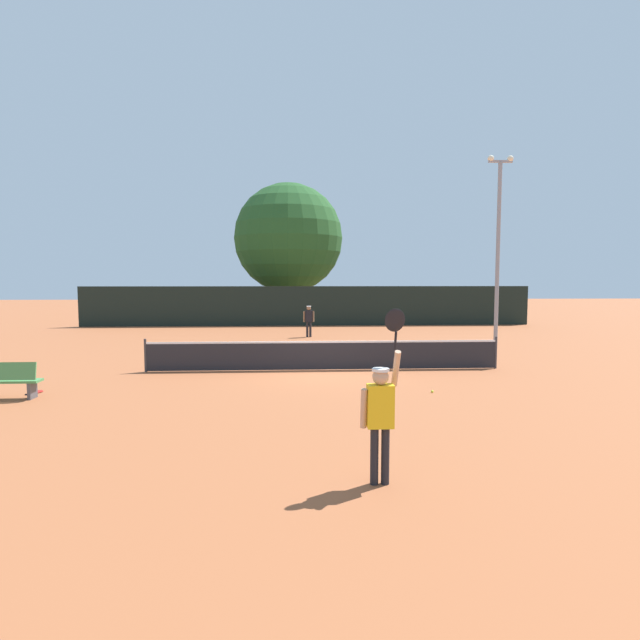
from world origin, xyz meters
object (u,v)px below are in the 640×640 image
object	(u,v)px
tennis_ball	(432,391)
spare_racket	(36,392)
parked_car_far	(430,308)
courtside_bench	(2,380)
light_pole	(498,238)
player_receiving	(309,318)
player_serving	(381,408)
parked_car_near	(201,309)
parked_car_mid	(389,307)
large_tree	(288,238)

from	to	relation	value
tennis_ball	spare_racket	distance (m)	10.42
parked_car_far	courtside_bench	bearing A→B (deg)	-119.60
tennis_ball	light_pole	bearing A→B (deg)	59.75
player_receiving	tennis_ball	distance (m)	13.38
player_receiving	player_serving	bearing A→B (deg)	91.28
player_serving	parked_car_near	world-z (taller)	player_serving
tennis_ball	parked_car_mid	bearing A→B (deg)	81.44
parked_car_mid	player_serving	bearing A→B (deg)	-94.64
light_pole	parked_car_mid	distance (m)	18.11
player_receiving	tennis_ball	bearing A→B (deg)	102.21
spare_racket	large_tree	distance (m)	26.22
large_tree	player_receiving	bearing A→B (deg)	-84.78
courtside_bench	parked_car_mid	size ratio (longest dim) A/B	0.41
tennis_ball	player_serving	bearing A→B (deg)	-112.54
player_serving	light_pole	world-z (taller)	light_pole
parked_car_mid	parked_car_far	xyz separation A→B (m)	(2.98, -1.35, 0.00)
light_pole	player_receiving	bearing A→B (deg)	159.59
tennis_ball	courtside_bench	bearing A→B (deg)	-179.18
player_serving	light_pole	xyz separation A→B (m)	(8.15, 15.64, 3.72)
player_serving	large_tree	xyz separation A→B (m)	(-1.54, 31.05, 4.94)
large_tree	parked_car_near	bearing A→B (deg)	-175.37
player_receiving	parked_car_far	bearing A→B (deg)	-127.30
light_pole	player_serving	bearing A→B (deg)	-117.51
player_serving	courtside_bench	distance (m)	10.19
player_serving	light_pole	bearing A→B (deg)	62.49
parked_car_near	tennis_ball	bearing A→B (deg)	-74.64
player_serving	parked_car_near	distance (m)	31.56
parked_car_mid	parked_car_far	world-z (taller)	same
light_pole	parked_car_far	bearing A→B (deg)	85.19
parked_car_mid	parked_car_far	size ratio (longest dim) A/B	1.01
spare_racket	tennis_ball	bearing A→B (deg)	-3.19
player_serving	tennis_ball	size ratio (longest dim) A/B	37.55
light_pole	tennis_ball	bearing A→B (deg)	-120.25
courtside_bench	parked_car_near	world-z (taller)	parked_car_near
courtside_bench	parked_car_far	xyz separation A→B (m)	(17.98, 26.23, 0.30)
player_receiving	parked_car_near	size ratio (longest dim) A/B	0.36
large_tree	parked_car_far	world-z (taller)	large_tree
player_serving	tennis_ball	distance (m)	6.36
light_pole	parked_car_mid	world-z (taller)	light_pole
spare_racket	parked_car_near	bearing A→B (deg)	90.01
spare_racket	parked_car_far	bearing A→B (deg)	55.50
player_receiving	light_pole	distance (m)	9.92
courtside_bench	large_tree	size ratio (longest dim) A/B	0.18
parked_car_mid	parked_car_far	distance (m)	3.27
parked_car_mid	courtside_bench	bearing A→B (deg)	-112.05
tennis_ball	spare_racket	xyz separation A→B (m)	(-10.41, 0.58, -0.01)
player_receiving	tennis_ball	world-z (taller)	player_receiving
parked_car_near	parked_car_far	distance (m)	17.57
player_receiving	large_tree	size ratio (longest dim) A/B	0.16
courtside_bench	parked_car_near	distance (m)	24.90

